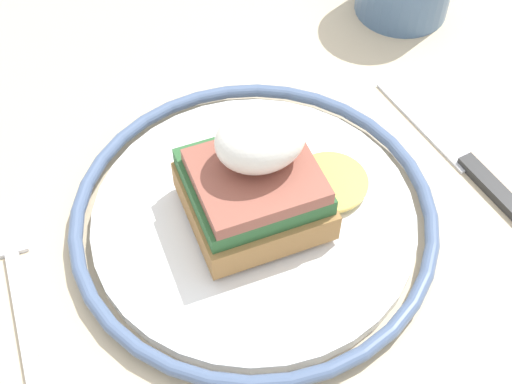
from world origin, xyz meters
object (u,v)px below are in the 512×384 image
at_px(fork, 18,286).
at_px(knife, 472,168).
at_px(plate, 256,216).
at_px(sandwich, 258,179).

relative_size(fork, knife, 0.76).
distance_m(plate, knife, 0.17).
bearing_deg(plate, knife, -4.89).
distance_m(sandwich, fork, 0.17).
xyz_separation_m(plate, sandwich, (0.00, 0.00, 0.04)).
bearing_deg(fork, knife, -3.94).
bearing_deg(sandwich, knife, -5.26).
height_order(fork, knife, knife).
relative_size(plate, fork, 1.79).
xyz_separation_m(plate, fork, (-0.16, 0.01, -0.01)).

